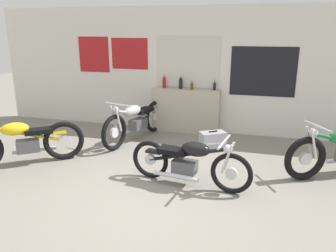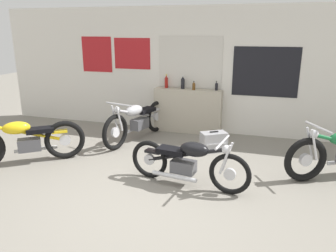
{
  "view_description": "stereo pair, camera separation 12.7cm",
  "coord_description": "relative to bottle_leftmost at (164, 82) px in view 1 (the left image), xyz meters",
  "views": [
    {
      "loc": [
        1.28,
        -3.91,
        2.29
      ],
      "look_at": [
        -0.14,
        1.28,
        0.7
      ],
      "focal_mm": 35.0,
      "sensor_mm": 36.0,
      "label": 1
    },
    {
      "loc": [
        1.41,
        -3.87,
        2.29
      ],
      "look_at": [
        -0.14,
        1.28,
        0.7
      ],
      "focal_mm": 35.0,
      "sensor_mm": 36.0,
      "label": 2
    }
  ],
  "objects": [
    {
      "name": "bottle_right_center",
      "position": [
        1.15,
        -0.0,
        -0.04
      ],
      "size": [
        0.06,
        0.06,
        0.21
      ],
      "color": "black",
      "rests_on": "sill_counter"
    },
    {
      "name": "bottle_center",
      "position": [
        0.66,
        -0.09,
        -0.05
      ],
      "size": [
        0.07,
        0.07,
        0.19
      ],
      "color": "#5B3814",
      "rests_on": "sill_counter"
    },
    {
      "name": "sill_counter",
      "position": [
        0.52,
        -0.05,
        -0.64
      ],
      "size": [
        1.54,
        0.28,
        1.0
      ],
      "color": "#B7AD99",
      "rests_on": "ground_plane"
    },
    {
      "name": "hard_case_silver",
      "position": [
        1.31,
        -1.13,
        -0.95
      ],
      "size": [
        0.56,
        0.49,
        0.41
      ],
      "color": "#9E9EA3",
      "rests_on": "ground_plane"
    },
    {
      "name": "bottle_left_center",
      "position": [
        0.39,
        -0.02,
        -0.0
      ],
      "size": [
        0.08,
        0.08,
        0.3
      ],
      "color": "black",
      "rests_on": "sill_counter"
    },
    {
      "name": "motorcycle_yellow",
      "position": [
        -1.77,
        -2.69,
        -0.71
      ],
      "size": [
        1.69,
        1.33,
        0.9
      ],
      "color": "black",
      "rests_on": "ground_plane"
    },
    {
      "name": "wall_back",
      "position": [
        0.78,
        0.13,
        0.27
      ],
      "size": [
        10.0,
        0.07,
        2.8
      ],
      "color": "silver",
      "rests_on": "ground_plane"
    },
    {
      "name": "motorcycle_silver",
      "position": [
        -0.37,
        -0.9,
        -0.71
      ],
      "size": [
        0.79,
        2.11,
        0.91
      ],
      "color": "black",
      "rests_on": "ground_plane"
    },
    {
      "name": "motorcycle_black",
      "position": [
        1.16,
        -2.71,
        -0.74
      ],
      "size": [
        1.91,
        0.64,
        0.79
      ],
      "color": "black",
      "rests_on": "ground_plane"
    },
    {
      "name": "bottle_leftmost",
      "position": [
        0.0,
        0.0,
        0.0
      ],
      "size": [
        0.08,
        0.08,
        0.31
      ],
      "color": "maroon",
      "rests_on": "sill_counter"
    },
    {
      "name": "ground_plane",
      "position": [
        0.78,
        -3.28,
        -1.14
      ],
      "size": [
        24.0,
        24.0,
        0.0
      ],
      "primitive_type": "plane",
      "color": "gray"
    }
  ]
}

